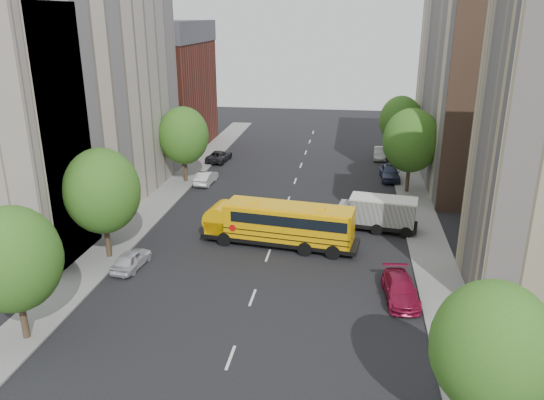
% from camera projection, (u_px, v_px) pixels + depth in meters
% --- Properties ---
extents(ground, '(120.00, 120.00, 0.00)m').
position_uv_depth(ground, '(272.00, 244.00, 39.52)').
color(ground, black).
rests_on(ground, ground).
extents(sidewalk_left, '(3.00, 80.00, 0.12)m').
position_uv_depth(sidewalk_left, '(149.00, 212.00, 45.78)').
color(sidewalk_left, slate).
rests_on(sidewalk_left, ground).
extents(sidewalk_right, '(3.00, 80.00, 0.12)m').
position_uv_depth(sidewalk_right, '(423.00, 227.00, 42.55)').
color(sidewalk_right, slate).
rests_on(sidewalk_right, ground).
extents(lane_markings, '(0.15, 64.00, 0.01)m').
position_uv_depth(lane_markings, '(288.00, 200.00, 48.85)').
color(lane_markings, silver).
rests_on(lane_markings, ground).
extents(building_left_cream, '(10.00, 26.00, 20.00)m').
position_uv_depth(building_left_cream, '(70.00, 93.00, 44.33)').
color(building_left_cream, beige).
rests_on(building_left_cream, ground).
extents(building_left_redbrick, '(10.00, 15.00, 13.00)m').
position_uv_depth(building_left_redbrick, '(163.00, 97.00, 66.01)').
color(building_left_redbrick, maroon).
rests_on(building_left_redbrick, ground).
extents(building_right_far, '(10.00, 22.00, 18.00)m').
position_uv_depth(building_right_far, '(481.00, 91.00, 52.66)').
color(building_right_far, '#C6B29A').
rests_on(building_right_far, ground).
extents(building_right_sidewall, '(10.10, 0.30, 18.00)m').
position_uv_depth(building_right_sidewall, '(511.00, 109.00, 42.40)').
color(building_right_sidewall, brown).
rests_on(building_right_sidewall, ground).
extents(street_tree_0, '(4.80, 4.80, 7.41)m').
position_uv_depth(street_tree_0, '(13.00, 259.00, 26.47)').
color(street_tree_0, '#38281C').
rests_on(street_tree_0, ground).
extents(street_tree_1, '(5.12, 5.12, 7.90)m').
position_uv_depth(street_tree_1, '(102.00, 191.00, 35.69)').
color(street_tree_1, '#38281C').
rests_on(street_tree_1, ground).
extents(street_tree_2, '(4.99, 4.99, 7.71)m').
position_uv_depth(street_tree_2, '(184.00, 136.00, 52.52)').
color(street_tree_2, '#38281C').
rests_on(street_tree_2, ground).
extents(street_tree_3, '(4.61, 4.61, 7.11)m').
position_uv_depth(street_tree_3, '(492.00, 349.00, 19.71)').
color(street_tree_3, '#38281C').
rests_on(street_tree_3, ground).
extents(street_tree_4, '(5.25, 5.25, 8.10)m').
position_uv_depth(street_tree_4, '(411.00, 141.00, 49.35)').
color(street_tree_4, '#38281C').
rests_on(street_tree_4, ground).
extents(street_tree_5, '(4.86, 4.86, 7.51)m').
position_uv_depth(street_tree_5, '(401.00, 120.00, 60.67)').
color(street_tree_5, '#38281C').
rests_on(street_tree_5, ground).
extents(school_bus, '(11.84, 4.16, 3.27)m').
position_uv_depth(school_bus, '(278.00, 222.00, 38.76)').
color(school_bus, black).
rests_on(school_bus, ground).
extents(safari_truck, '(6.62, 3.21, 2.72)m').
position_uv_depth(safari_truck, '(377.00, 213.00, 41.65)').
color(safari_truck, black).
rests_on(safari_truck, ground).
extents(parked_car_0, '(1.83, 3.85, 1.27)m').
position_uv_depth(parked_car_0, '(131.00, 259.00, 35.61)').
color(parked_car_0, silver).
rests_on(parked_car_0, ground).
extents(parked_car_1, '(1.62, 4.04, 1.31)m').
position_uv_depth(parked_car_1, '(206.00, 178.00, 53.35)').
color(parked_car_1, beige).
rests_on(parked_car_1, ground).
extents(parked_car_2, '(2.47, 4.73, 1.27)m').
position_uv_depth(parked_car_2, '(219.00, 156.00, 61.53)').
color(parked_car_2, black).
rests_on(parked_car_2, ground).
extents(parked_car_3, '(2.29, 4.76, 1.34)m').
position_uv_depth(parked_car_3, '(400.00, 289.00, 31.68)').
color(parked_car_3, maroon).
rests_on(parked_car_3, ground).
extents(parked_car_4, '(2.01, 4.63, 1.55)m').
position_uv_depth(parked_car_4, '(390.00, 172.00, 54.67)').
color(parked_car_4, '#2D334E').
rests_on(parked_car_4, ground).
extents(parked_car_5, '(1.70, 4.16, 1.34)m').
position_uv_depth(parked_car_5, '(380.00, 153.00, 62.61)').
color(parked_car_5, gray).
rests_on(parked_car_5, ground).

